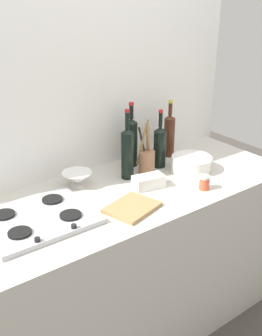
{
  "coord_description": "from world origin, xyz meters",
  "views": [
    {
      "loc": [
        -1.1,
        -1.48,
        1.85
      ],
      "look_at": [
        0.0,
        0.0,
        1.02
      ],
      "focal_mm": 43.25,
      "sensor_mm": 36.0,
      "label": 1
    }
  ],
  "objects_px": {
    "plate_stack": "(191,164)",
    "wine_bottle_leftmost": "(169,134)",
    "mixing_bowl": "(77,179)",
    "wine_bottle_rightmost": "(160,146)",
    "utensil_crock": "(146,160)",
    "condiment_jar_front": "(204,182)",
    "butter_dish": "(149,182)",
    "cutting_board": "(132,207)",
    "stovetop_hob": "(38,218)",
    "wine_bottle_mid_right": "(127,152)",
    "wine_bottle_mid_left": "(131,141)"
  },
  "relations": [
    {
      "from": "plate_stack",
      "to": "wine_bottle_leftmost",
      "type": "height_order",
      "value": "wine_bottle_leftmost"
    },
    {
      "from": "mixing_bowl",
      "to": "wine_bottle_rightmost",
      "type": "bearing_deg",
      "value": -6.35
    },
    {
      "from": "utensil_crock",
      "to": "condiment_jar_front",
      "type": "xyz_separation_m",
      "value": [
        0.12,
        -0.33,
        -0.04
      ]
    },
    {
      "from": "butter_dish",
      "to": "utensil_crock",
      "type": "height_order",
      "value": "utensil_crock"
    },
    {
      "from": "utensil_crock",
      "to": "plate_stack",
      "type": "bearing_deg",
      "value": -27.89
    },
    {
      "from": "wine_bottle_leftmost",
      "to": "butter_dish",
      "type": "distance_m",
      "value": 0.47
    },
    {
      "from": "plate_stack",
      "to": "cutting_board",
      "type": "bearing_deg",
      "value": -163.54
    },
    {
      "from": "stovetop_hob",
      "to": "wine_bottle_mid_right",
      "type": "distance_m",
      "value": 0.61
    },
    {
      "from": "utensil_crock",
      "to": "butter_dish",
      "type": "bearing_deg",
      "value": -124.58
    },
    {
      "from": "stovetop_hob",
      "to": "wine_bottle_mid_right",
      "type": "xyz_separation_m",
      "value": [
        0.58,
        0.12,
        0.13
      ]
    },
    {
      "from": "wine_bottle_mid_right",
      "to": "condiment_jar_front",
      "type": "xyz_separation_m",
      "value": [
        0.23,
        -0.35,
        -0.11
      ]
    },
    {
      "from": "stovetop_hob",
      "to": "wine_bottle_mid_left",
      "type": "bearing_deg",
      "value": 19.44
    },
    {
      "from": "wine_bottle_rightmost",
      "to": "wine_bottle_leftmost",
      "type": "bearing_deg",
      "value": 30.94
    },
    {
      "from": "wine_bottle_leftmost",
      "to": "utensil_crock",
      "type": "height_order",
      "value": "wine_bottle_leftmost"
    },
    {
      "from": "wine_bottle_mid_right",
      "to": "wine_bottle_leftmost",
      "type": "bearing_deg",
      "value": 15.01
    },
    {
      "from": "wine_bottle_mid_left",
      "to": "butter_dish",
      "type": "height_order",
      "value": "wine_bottle_mid_left"
    },
    {
      "from": "mixing_bowl",
      "to": "plate_stack",
      "type": "bearing_deg",
      "value": -18.63
    },
    {
      "from": "plate_stack",
      "to": "cutting_board",
      "type": "height_order",
      "value": "plate_stack"
    },
    {
      "from": "wine_bottle_mid_right",
      "to": "butter_dish",
      "type": "distance_m",
      "value": 0.2
    },
    {
      "from": "stovetop_hob",
      "to": "wine_bottle_rightmost",
      "type": "relative_size",
      "value": 1.4
    },
    {
      "from": "wine_bottle_mid_left",
      "to": "cutting_board",
      "type": "distance_m",
      "value": 0.53
    },
    {
      "from": "wine_bottle_leftmost",
      "to": "wine_bottle_mid_left",
      "type": "relative_size",
      "value": 0.93
    },
    {
      "from": "utensil_crock",
      "to": "stovetop_hob",
      "type": "bearing_deg",
      "value": -171.38
    },
    {
      "from": "utensil_crock",
      "to": "condiment_jar_front",
      "type": "relative_size",
      "value": 4.12
    },
    {
      "from": "plate_stack",
      "to": "wine_bottle_mid_right",
      "type": "distance_m",
      "value": 0.38
    },
    {
      "from": "stovetop_hob",
      "to": "cutting_board",
      "type": "height_order",
      "value": "stovetop_hob"
    },
    {
      "from": "wine_bottle_mid_right",
      "to": "wine_bottle_rightmost",
      "type": "height_order",
      "value": "wine_bottle_mid_right"
    },
    {
      "from": "plate_stack",
      "to": "butter_dish",
      "type": "height_order",
      "value": "plate_stack"
    },
    {
      "from": "utensil_crock",
      "to": "condiment_jar_front",
      "type": "distance_m",
      "value": 0.35
    },
    {
      "from": "wine_bottle_leftmost",
      "to": "utensil_crock",
      "type": "xyz_separation_m",
      "value": [
        -0.27,
        -0.12,
        -0.06
      ]
    },
    {
      "from": "stovetop_hob",
      "to": "wine_bottle_mid_left",
      "type": "xyz_separation_m",
      "value": [
        0.7,
        0.25,
        0.13
      ]
    },
    {
      "from": "stovetop_hob",
      "to": "wine_bottle_rightmost",
      "type": "bearing_deg",
      "value": 9.48
    },
    {
      "from": "wine_bottle_mid_right",
      "to": "cutting_board",
      "type": "xyz_separation_m",
      "value": [
        -0.18,
        -0.29,
        -0.14
      ]
    },
    {
      "from": "plate_stack",
      "to": "wine_bottle_leftmost",
      "type": "relative_size",
      "value": 0.67
    },
    {
      "from": "wine_bottle_leftmost",
      "to": "utensil_crock",
      "type": "distance_m",
      "value": 0.3
    },
    {
      "from": "butter_dish",
      "to": "condiment_jar_front",
      "type": "distance_m",
      "value": 0.28
    },
    {
      "from": "wine_bottle_leftmost",
      "to": "mixing_bowl",
      "type": "distance_m",
      "value": 0.66
    },
    {
      "from": "wine_bottle_mid_right",
      "to": "utensil_crock",
      "type": "relative_size",
      "value": 1.25
    },
    {
      "from": "wine_bottle_mid_left",
      "to": "utensil_crock",
      "type": "height_order",
      "value": "wine_bottle_mid_left"
    },
    {
      "from": "plate_stack",
      "to": "wine_bottle_rightmost",
      "type": "relative_size",
      "value": 0.69
    },
    {
      "from": "condiment_jar_front",
      "to": "utensil_crock",
      "type": "bearing_deg",
      "value": 109.64
    },
    {
      "from": "wine_bottle_mid_left",
      "to": "wine_bottle_leftmost",
      "type": "bearing_deg",
      "value": -4.24
    },
    {
      "from": "wine_bottle_mid_left",
      "to": "cutting_board",
      "type": "height_order",
      "value": "wine_bottle_mid_left"
    },
    {
      "from": "wine_bottle_leftmost",
      "to": "wine_bottle_mid_right",
      "type": "relative_size",
      "value": 0.91
    },
    {
      "from": "plate_stack",
      "to": "wine_bottle_mid_left",
      "type": "relative_size",
      "value": 0.62
    },
    {
      "from": "wine_bottle_rightmost",
      "to": "utensil_crock",
      "type": "bearing_deg",
      "value": -165.6
    },
    {
      "from": "wine_bottle_mid_right",
      "to": "mixing_bowl",
      "type": "height_order",
      "value": "wine_bottle_mid_right"
    },
    {
      "from": "wine_bottle_leftmost",
      "to": "utensil_crock",
      "type": "bearing_deg",
      "value": -155.91
    },
    {
      "from": "wine_bottle_mid_left",
      "to": "cutting_board",
      "type": "bearing_deg",
      "value": -126.06
    },
    {
      "from": "utensil_crock",
      "to": "condiment_jar_front",
      "type": "height_order",
      "value": "utensil_crock"
    }
  ]
}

